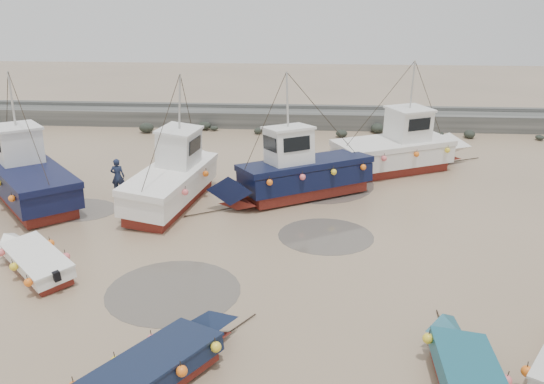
% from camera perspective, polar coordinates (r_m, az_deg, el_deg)
% --- Properties ---
extents(ground, '(120.00, 120.00, 0.00)m').
position_cam_1_polar(ground, '(20.68, -4.15, -7.48)').
color(ground, tan).
rests_on(ground, ground).
extents(seawall, '(60.00, 4.92, 1.50)m').
position_cam_1_polar(seawall, '(41.12, 0.20, 7.92)').
color(seawall, '#5F5F5B').
rests_on(seawall, ground).
extents(puddle_a, '(4.71, 4.71, 0.01)m').
position_cam_1_polar(puddle_a, '(19.07, -10.57, -10.42)').
color(puddle_a, '#554E46').
rests_on(puddle_a, ground).
extents(puddle_b, '(4.09, 4.09, 0.01)m').
position_cam_1_polar(puddle_b, '(22.80, 5.80, -4.70)').
color(puddle_b, '#554E46').
rests_on(puddle_b, ground).
extents(puddle_c, '(4.12, 4.12, 0.01)m').
position_cam_1_polar(puddle_c, '(27.00, -20.43, -1.81)').
color(puddle_c, '#554E46').
rests_on(puddle_c, ground).
extents(puddle_d, '(6.16, 6.16, 0.01)m').
position_cam_1_polar(puddle_d, '(28.97, 4.85, 0.99)').
color(puddle_d, '#554E46').
rests_on(puddle_d, ground).
extents(dinghy_0, '(4.85, 4.68, 1.43)m').
position_cam_1_polar(dinghy_0, '(21.69, -24.18, -6.37)').
color(dinghy_0, maroon).
rests_on(dinghy_0, ground).
extents(dinghy_1, '(4.26, 5.65, 1.43)m').
position_cam_1_polar(dinghy_1, '(15.03, -11.82, -17.60)').
color(dinghy_1, maroon).
rests_on(dinghy_1, ground).
extents(dinghy_2, '(2.07, 5.66, 1.43)m').
position_cam_1_polar(dinghy_2, '(15.42, 19.98, -17.39)').
color(dinghy_2, maroon).
rests_on(dinghy_2, ground).
extents(cabin_boat_0, '(8.45, 8.98, 6.22)m').
position_cam_1_polar(cabin_boat_0, '(29.04, -25.17, 1.81)').
color(cabin_boat_0, maroon).
rests_on(cabin_boat_0, ground).
extents(cabin_boat_1, '(3.72, 9.96, 6.22)m').
position_cam_1_polar(cabin_boat_1, '(26.35, -10.47, 1.77)').
color(cabin_boat_1, maroon).
rests_on(cabin_boat_1, ground).
extents(cabin_boat_2, '(9.08, 6.01, 6.22)m').
position_cam_1_polar(cabin_boat_2, '(26.34, 2.55, 2.11)').
color(cabin_boat_2, maroon).
rests_on(cabin_boat_2, ground).
extents(cabin_boat_3, '(9.46, 6.02, 6.22)m').
position_cam_1_polar(cabin_boat_3, '(31.51, 13.76, 4.66)').
color(cabin_boat_3, maroon).
rests_on(cabin_boat_3, ground).
extents(person, '(0.75, 0.54, 1.90)m').
position_cam_1_polar(person, '(28.38, -16.06, -0.21)').
color(person, '#1A243E').
rests_on(person, ground).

